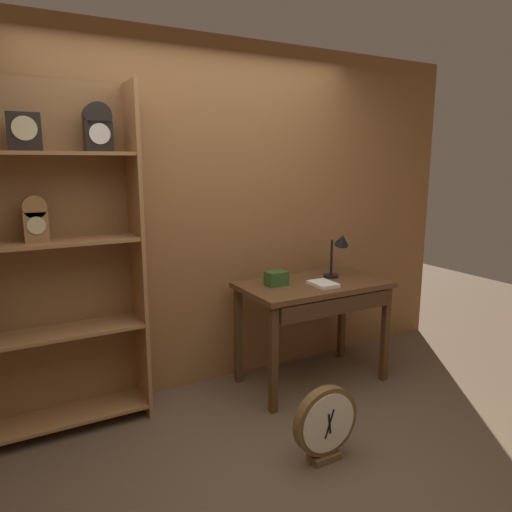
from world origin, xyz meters
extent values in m
plane|color=brown|center=(0.00, 0.00, 0.00)|extent=(10.00, 10.00, 0.00)
cube|color=brown|center=(0.00, 1.35, 1.30)|extent=(4.80, 0.05, 2.60)
cube|color=#9E6B3D|center=(-0.53, 1.13, 1.10)|extent=(0.02, 0.32, 2.20)
cube|color=brown|center=(-1.13, 1.28, 1.10)|extent=(1.22, 0.01, 2.20)
cube|color=#9E6B3D|center=(-1.13, 1.13, 0.09)|extent=(1.17, 0.30, 0.02)
cube|color=#9E6B3D|center=(-1.13, 1.13, 0.66)|extent=(1.17, 0.30, 0.02)
cube|color=#9E6B3D|center=(-1.13, 1.13, 1.23)|extent=(1.17, 0.30, 0.02)
cube|color=#9E6B3D|center=(-1.13, 1.13, 1.76)|extent=(1.17, 0.30, 0.02)
cube|color=black|center=(-1.14, 1.13, 1.88)|extent=(0.18, 0.08, 0.21)
cylinder|color=#C6B78C|center=(-1.14, 1.09, 1.90)|extent=(0.13, 0.01, 0.13)
cube|color=olive|center=(-1.12, 1.14, 1.33)|extent=(0.14, 0.09, 0.18)
cylinder|color=olive|center=(-1.12, 1.14, 1.45)|extent=(0.14, 0.09, 0.14)
cylinder|color=#C6B78C|center=(-1.12, 1.09, 1.35)|extent=(0.10, 0.01, 0.10)
cube|color=black|center=(-0.73, 1.14, 1.86)|extent=(0.16, 0.10, 0.18)
cylinder|color=black|center=(-0.73, 1.14, 1.99)|extent=(0.16, 0.10, 0.16)
cylinder|color=silver|center=(-0.73, 1.09, 1.88)|extent=(0.12, 0.01, 0.12)
cube|color=brown|center=(0.75, 0.92, 0.79)|extent=(1.13, 0.63, 0.04)
cube|color=#50321B|center=(0.24, 0.66, 0.38)|extent=(0.05, 0.05, 0.77)
cube|color=#50321B|center=(1.27, 0.66, 0.38)|extent=(0.05, 0.05, 0.77)
cube|color=#50321B|center=(0.24, 1.19, 0.38)|extent=(0.05, 0.05, 0.77)
cube|color=#50321B|center=(1.27, 1.19, 0.38)|extent=(0.05, 0.05, 0.77)
cube|color=#472C18|center=(0.75, 0.63, 0.70)|extent=(0.96, 0.03, 0.12)
cylinder|color=black|center=(0.97, 0.99, 0.82)|extent=(0.12, 0.12, 0.02)
cylinder|color=black|center=(0.97, 0.99, 0.97)|extent=(0.02, 0.02, 0.28)
cone|color=black|center=(1.03, 0.94, 1.11)|extent=(0.15, 0.17, 0.12)
cube|color=#2D5123|center=(0.46, 0.98, 0.86)|extent=(0.15, 0.11, 0.11)
cube|color=silver|center=(0.76, 0.81, 0.82)|extent=(0.17, 0.23, 0.02)
cube|color=brown|center=(0.23, 0.05, 0.02)|extent=(0.19, 0.11, 0.04)
cylinder|color=brown|center=(0.23, 0.05, 0.25)|extent=(0.41, 0.06, 0.41)
cylinder|color=silver|center=(0.23, 0.02, 0.25)|extent=(0.36, 0.01, 0.36)
cube|color=black|center=(0.23, 0.01, 0.25)|extent=(0.03, 0.01, 0.12)
cube|color=black|center=(0.23, 0.01, 0.25)|extent=(0.06, 0.01, 0.17)
camera|label=1|loc=(-1.33, -1.93, 1.72)|focal=33.14mm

